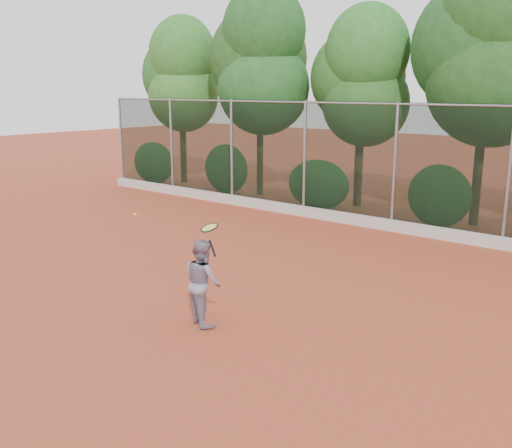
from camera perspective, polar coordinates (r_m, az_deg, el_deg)
The scene contains 7 objects.
ground at distance 10.89m, azimuth -3.37°, elevation -7.36°, with size 80.00×80.00×0.00m, color #A54127.
concrete_curb at distance 16.30m, azimuth 13.10°, elevation -0.09°, with size 24.00×0.20×0.30m, color beige.
tennis_player at distance 9.55m, azimuth -5.34°, elevation -5.80°, with size 0.71×0.55×1.45m, color gray.
chainlink_fence at distance 16.16m, azimuth 13.71°, elevation 5.92°, with size 24.09×0.09×3.50m.
foliage_backdrop at distance 18.07m, azimuth 15.41°, elevation 14.68°, with size 23.70×3.63×7.55m.
tennis_racket at distance 8.93m, azimuth -4.65°, elevation -0.61°, with size 0.36×0.36×0.56m.
tennis_ball_in_flight at distance 10.18m, azimuth -12.00°, elevation 0.93°, with size 0.06×0.06×0.06m.
Camera 1 is at (6.94, -7.45, 3.86)m, focal length 40.00 mm.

